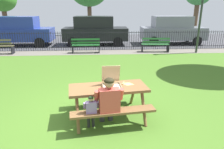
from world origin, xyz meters
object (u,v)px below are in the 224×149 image
object	(u,v)px
pizza_box_open	(111,82)
parked_car_center	(172,30)
picnic_table_foreground	(108,94)
park_bench_center	(86,46)
child_at_table	(91,109)
pizza_slice_on_table	(127,84)
lamp_post_walkway	(202,8)
parked_car_left	(95,30)
far_tree_left	(2,0)
adult_at_table	(109,101)
park_bench_right	(155,45)
parked_car_far_left	(19,31)

from	to	relation	value
pizza_box_open	parked_car_center	size ratio (longest dim) A/B	0.12
picnic_table_foreground	park_bench_center	xyz separation A→B (m)	(-0.92, 7.42, -0.18)
child_at_table	pizza_slice_on_table	bearing A→B (deg)	41.43
parked_car_center	lamp_post_walkway	bearing A→B (deg)	-82.45
child_at_table	parked_car_left	bearing A→B (deg)	90.07
parked_car_left	far_tree_left	distance (m)	11.94
child_at_table	far_tree_left	distance (m)	20.54
lamp_post_walkway	parked_car_center	distance (m)	3.48
adult_at_table	far_tree_left	distance (m)	20.62
pizza_slice_on_table	child_at_table	distance (m)	1.16
parked_car_left	adult_at_table	bearing A→B (deg)	-87.95
park_bench_center	park_bench_right	world-z (taller)	same
adult_at_table	picnic_table_foreground	bearing A→B (deg)	88.03
pizza_slice_on_table	far_tree_left	world-z (taller)	far_tree_left
parked_car_far_left	parked_car_left	world-z (taller)	same
park_bench_right	lamp_post_walkway	bearing A→B (deg)	-8.83
adult_at_table	child_at_table	world-z (taller)	adult_at_table
park_bench_right	park_bench_center	bearing A→B (deg)	-180.00
child_at_table	park_bench_center	distance (m)	8.03
pizza_slice_on_table	park_bench_right	size ratio (longest dim) A/B	0.17
child_at_table	picnic_table_foreground	bearing A→B (deg)	56.45
lamp_post_walkway	parked_car_left	world-z (taller)	lamp_post_walkway
pizza_slice_on_table	parked_car_center	bearing A→B (deg)	65.31
parked_car_center	adult_at_table	bearing A→B (deg)	-115.43
pizza_slice_on_table	parked_car_far_left	size ratio (longest dim) A/B	0.06
picnic_table_foreground	child_at_table	world-z (taller)	child_at_table
parked_car_left	far_tree_left	xyz separation A→B (m)	(-9.06, 7.45, 2.22)
pizza_slice_on_table	park_bench_center	distance (m)	7.40
parked_car_center	park_bench_center	bearing A→B (deg)	-155.18
parked_car_far_left	far_tree_left	size ratio (longest dim) A/B	0.99
pizza_box_open	parked_car_left	world-z (taller)	parked_car_left
lamp_post_walkway	parked_car_left	distance (m)	6.83
parked_car_far_left	pizza_slice_on_table	bearing A→B (deg)	-59.04
pizza_slice_on_table	parked_car_left	xyz separation A→B (m)	(-0.86, 10.03, 0.23)
pizza_box_open	park_bench_right	world-z (taller)	pizza_box_open
pizza_slice_on_table	child_at_table	bearing A→B (deg)	-138.57
adult_at_table	lamp_post_walkway	world-z (taller)	lamp_post_walkway
pizza_slice_on_table	park_bench_right	world-z (taller)	park_bench_right
pizza_slice_on_table	parked_car_left	distance (m)	10.07
child_at_table	parked_car_center	xyz separation A→B (m)	(5.46, 10.78, 0.50)
child_at_table	parked_car_left	world-z (taller)	parked_car_left
pizza_box_open	lamp_post_walkway	distance (m)	9.01
pizza_slice_on_table	park_bench_right	xyz separation A→B (m)	(2.68, 7.26, -0.36)
adult_at_table	park_bench_center	size ratio (longest dim) A/B	0.74
child_at_table	parked_car_center	size ratio (longest dim) A/B	0.19
picnic_table_foreground	park_bench_right	size ratio (longest dim) A/B	1.21
pizza_slice_on_table	adult_at_table	xyz separation A→B (m)	(-0.48, -0.67, -0.12)
parked_car_left	parked_car_center	size ratio (longest dim) A/B	1.00
park_bench_right	pizza_box_open	bearing A→B (deg)	-112.51
picnic_table_foreground	park_bench_right	distance (m)	8.06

